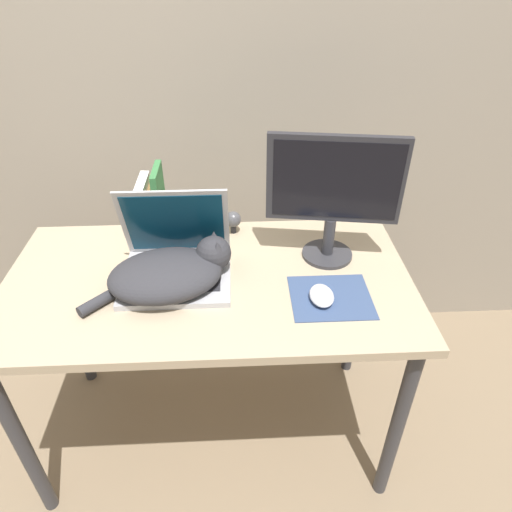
{
  "coord_description": "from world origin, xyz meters",
  "views": [
    {
      "loc": [
        0.09,
        -0.77,
        1.59
      ],
      "look_at": [
        0.14,
        0.29,
        0.84
      ],
      "focal_mm": 32.0,
      "sensor_mm": 36.0,
      "label": 1
    }
  ],
  "objects_px": {
    "cat": "(171,272)",
    "external_monitor": "(334,191)",
    "computer_mouse": "(322,296)",
    "webcam": "(233,220)",
    "laptop": "(176,260)",
    "book_row": "(153,211)"
  },
  "relations": [
    {
      "from": "cat",
      "to": "external_monitor",
      "type": "distance_m",
      "value": 0.53
    },
    {
      "from": "computer_mouse",
      "to": "external_monitor",
      "type": "bearing_deg",
      "value": 75.83
    },
    {
      "from": "laptop",
      "to": "external_monitor",
      "type": "xyz_separation_m",
      "value": [
        0.47,
        0.08,
        0.18
      ]
    },
    {
      "from": "external_monitor",
      "to": "book_row",
      "type": "height_order",
      "value": "external_monitor"
    },
    {
      "from": "cat",
      "to": "external_monitor",
      "type": "relative_size",
      "value": 1.05
    },
    {
      "from": "laptop",
      "to": "webcam",
      "type": "xyz_separation_m",
      "value": [
        0.17,
        0.23,
        -0.0
      ]
    },
    {
      "from": "book_row",
      "to": "laptop",
      "type": "bearing_deg",
      "value": -65.7
    },
    {
      "from": "book_row",
      "to": "cat",
      "type": "bearing_deg",
      "value": -72.74
    },
    {
      "from": "laptop",
      "to": "external_monitor",
      "type": "bearing_deg",
      "value": 9.08
    },
    {
      "from": "laptop",
      "to": "book_row",
      "type": "height_order",
      "value": "laptop"
    },
    {
      "from": "laptop",
      "to": "computer_mouse",
      "type": "bearing_deg",
      "value": -19.01
    },
    {
      "from": "cat",
      "to": "webcam",
      "type": "height_order",
      "value": "cat"
    },
    {
      "from": "cat",
      "to": "computer_mouse",
      "type": "bearing_deg",
      "value": -10.62
    },
    {
      "from": "cat",
      "to": "external_monitor",
      "type": "height_order",
      "value": "external_monitor"
    },
    {
      "from": "laptop",
      "to": "computer_mouse",
      "type": "xyz_separation_m",
      "value": [
        0.42,
        -0.14,
        -0.03
      ]
    },
    {
      "from": "external_monitor",
      "to": "webcam",
      "type": "bearing_deg",
      "value": 152.33
    },
    {
      "from": "webcam",
      "to": "cat",
      "type": "bearing_deg",
      "value": -121.27
    },
    {
      "from": "external_monitor",
      "to": "book_row",
      "type": "xyz_separation_m",
      "value": [
        -0.56,
        0.12,
        -0.12
      ]
    },
    {
      "from": "computer_mouse",
      "to": "book_row",
      "type": "height_order",
      "value": "book_row"
    },
    {
      "from": "laptop",
      "to": "webcam",
      "type": "height_order",
      "value": "laptop"
    },
    {
      "from": "computer_mouse",
      "to": "laptop",
      "type": "bearing_deg",
      "value": 160.99
    },
    {
      "from": "external_monitor",
      "to": "computer_mouse",
      "type": "bearing_deg",
      "value": -104.17
    }
  ]
}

